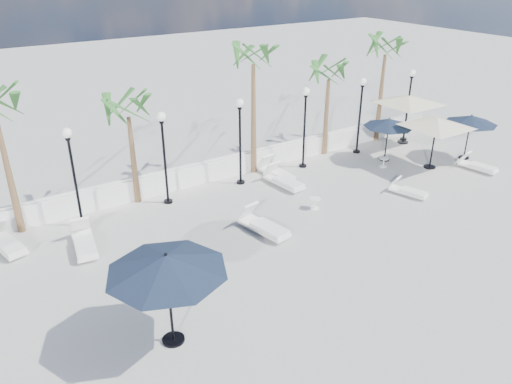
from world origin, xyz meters
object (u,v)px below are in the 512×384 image
lounger_1 (84,242)px  lounger_3 (284,180)px  lounger_6 (478,165)px  lounger_0 (6,243)px  parasol_cream_sq_b (437,119)px  lounger_2 (264,225)px  lounger_5 (276,172)px  parasol_navy_left (166,264)px  parasol_cream_sq_a (409,96)px  parasol_navy_mid (389,123)px  parasol_navy_right (471,120)px  lounger_4 (408,190)px

lounger_1 → lounger_3: size_ratio=1.00×
lounger_1 → lounger_6: size_ratio=1.17×
lounger_0 → parasol_cream_sq_b: 18.58m
lounger_2 → lounger_6: (11.73, -0.69, -0.05)m
lounger_1 → lounger_5: lounger_1 is taller
lounger_2 → lounger_6: 11.75m
parasol_navy_left → parasol_cream_sq_a: size_ratio=0.55×
lounger_0 → lounger_5: bearing=-13.3°
lounger_2 → parasol_navy_left: 6.58m
lounger_5 → lounger_6: 9.60m
lounger_0 → parasol_navy_mid: 17.22m
lounger_0 → lounger_2: (8.11, -3.87, 0.02)m
lounger_5 → parasol_navy_mid: parasol_navy_mid is taller
lounger_2 → parasol_navy_right: bearing=-8.2°
lounger_0 → lounger_2: lounger_2 is taller
lounger_3 → parasol_navy_right: size_ratio=0.86×
lounger_0 → lounger_3: 11.15m
lounger_1 → parasol_navy_right: bearing=3.1°
parasol_navy_mid → parasol_navy_right: bearing=-29.5°
lounger_3 → lounger_5: bearing=68.0°
lounger_1 → lounger_6: bearing=-1.3°
lounger_4 → parasol_navy_right: bearing=-4.6°
parasol_navy_right → parasol_cream_sq_b: (-2.43, 0.12, 0.42)m
parasol_navy_left → lounger_1: bearing=96.4°
lounger_3 → lounger_6: 9.43m
lounger_0 → parasol_navy_right: size_ratio=0.84×
lounger_1 → lounger_5: (9.12, 1.44, -0.01)m
lounger_2 → lounger_5: size_ratio=1.09×
lounger_2 → lounger_3: lounger_2 is taller
parasol_navy_right → parasol_cream_sq_b: size_ratio=0.48×
parasol_navy_mid → lounger_6: bearing=-50.2°
parasol_navy_mid → parasol_cream_sq_a: bearing=24.7°
lounger_4 → parasol_navy_left: bearing=174.4°
lounger_6 → lounger_0: bearing=156.9°
parasol_navy_mid → parasol_navy_right: parasol_navy_right is taller
lounger_3 → parasol_navy_right: (9.50, -2.27, 1.72)m
lounger_4 → parasol_navy_right: size_ratio=0.68×
parasol_navy_right → parasol_cream_sq_a: size_ratio=0.45×
lounger_5 → parasol_navy_mid: bearing=-16.0°
parasol_navy_left → parasol_cream_sq_b: 15.82m
parasol_cream_sq_b → lounger_1: bearing=173.9°
lounger_3 → parasol_cream_sq_a: (8.66, 0.95, 2.29)m
lounger_3 → lounger_4: lounger_3 is taller
lounger_1 → parasol_navy_right: size_ratio=0.87×
lounger_2 → parasol_navy_left: bearing=-157.5°
parasol_navy_right → parasol_navy_left: bearing=-167.1°
lounger_6 → parasol_cream_sq_a: size_ratio=0.33×
lounger_6 → parasol_navy_right: size_ratio=0.74×
lounger_1 → lounger_5: size_ratio=1.06×
lounger_6 → parasol_navy_mid: (-2.75, 3.30, 1.68)m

